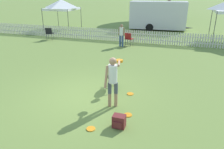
% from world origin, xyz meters
% --- Properties ---
extents(ground_plane, '(240.00, 240.00, 0.00)m').
position_xyz_m(ground_plane, '(0.00, 0.00, 0.00)').
color(ground_plane, olive).
extents(handler_person, '(0.43, 1.08, 1.65)m').
position_xyz_m(handler_person, '(1.16, -0.34, 1.03)').
color(handler_person, tan).
rests_on(handler_person, ground_plane).
extents(leaping_dog, '(0.54, 1.08, 0.77)m').
position_xyz_m(leaping_dog, '(0.71, 0.87, 0.48)').
color(leaping_dog, black).
rests_on(leaping_dog, ground_plane).
extents(frisbee_near_handler, '(0.24, 0.24, 0.02)m').
position_xyz_m(frisbee_near_handler, '(1.78, -0.78, 0.01)').
color(frisbee_near_handler, orange).
rests_on(frisbee_near_handler, ground_plane).
extents(frisbee_near_dog, '(0.24, 0.24, 0.02)m').
position_xyz_m(frisbee_near_dog, '(1.50, 0.64, 0.01)').
color(frisbee_near_dog, orange).
rests_on(frisbee_near_dog, ground_plane).
extents(frisbee_midfield, '(0.24, 0.24, 0.02)m').
position_xyz_m(frisbee_midfield, '(0.99, -1.78, 0.01)').
color(frisbee_midfield, orange).
rests_on(frisbee_midfield, ground_plane).
extents(backpack_on_grass, '(0.35, 0.30, 0.36)m').
position_xyz_m(backpack_on_grass, '(1.69, -1.45, 0.18)').
color(backpack_on_grass, maroon).
rests_on(backpack_on_grass, ground_plane).
extents(picket_fence, '(26.34, 0.04, 0.88)m').
position_xyz_m(picket_fence, '(0.00, 8.95, 0.44)').
color(picket_fence, beige).
rests_on(picket_fence, ground_plane).
extents(folding_chair_blue_left, '(0.55, 0.57, 0.87)m').
position_xyz_m(folding_chair_blue_left, '(-0.37, 7.88, 0.52)').
color(folding_chair_blue_left, '#333338').
rests_on(folding_chair_blue_left, ground_plane).
extents(folding_chair_center, '(0.60, 0.62, 0.92)m').
position_xyz_m(folding_chair_center, '(-6.53, 7.85, 0.55)').
color(folding_chair_center, '#333338').
rests_on(folding_chair_center, ground_plane).
extents(canopy_tent_secondary, '(2.67, 2.67, 2.75)m').
position_xyz_m(canopy_tent_secondary, '(-8.04, 12.50, 2.27)').
color(canopy_tent_secondary, '#333338').
rests_on(canopy_tent_secondary, ground_plane).
extents(spectator_standing, '(0.41, 0.27, 1.47)m').
position_xyz_m(spectator_standing, '(-0.78, 7.51, 0.88)').
color(spectator_standing, '#334C7A').
rests_on(spectator_standing, ground_plane).
extents(equipment_trailer, '(5.97, 2.66, 2.58)m').
position_xyz_m(equipment_trailer, '(0.63, 15.16, 1.36)').
color(equipment_trailer, silver).
rests_on(equipment_trailer, ground_plane).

